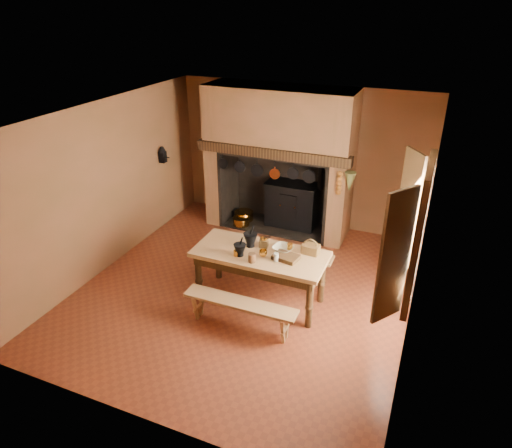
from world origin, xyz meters
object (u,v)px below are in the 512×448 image
(iron_range, at_px, (292,204))
(wicker_basket, at_px, (311,249))
(work_table, at_px, (260,260))
(bench_front, at_px, (240,308))
(coffee_grinder, at_px, (264,243))
(mixing_bowl, at_px, (283,249))

(iron_range, xyz_separation_m, wicker_basket, (1.06, -2.37, 0.45))
(work_table, relative_size, bench_front, 1.20)
(iron_range, bearing_deg, wicker_basket, -66.02)
(coffee_grinder, bearing_deg, iron_range, 89.75)
(bench_front, bearing_deg, wicker_basket, 55.05)
(iron_range, bearing_deg, work_table, -82.15)
(work_table, bearing_deg, iron_range, 97.85)
(wicker_basket, bearing_deg, bench_front, -121.98)
(coffee_grinder, bearing_deg, work_table, -95.55)
(iron_range, distance_m, wicker_basket, 2.63)
(mixing_bowl, distance_m, wicker_basket, 0.40)
(iron_range, distance_m, work_table, 2.66)
(wicker_basket, bearing_deg, iron_range, 116.95)
(coffee_grinder, bearing_deg, mixing_bowl, -9.79)
(bench_front, height_order, mixing_bowl, mixing_bowl)
(iron_range, height_order, bench_front, iron_range)
(coffee_grinder, bearing_deg, wicker_basket, -1.45)
(iron_range, height_order, work_table, iron_range)
(mixing_bowl, bearing_deg, coffee_grinder, 178.65)
(work_table, bearing_deg, coffee_grinder, 92.89)
(iron_range, relative_size, mixing_bowl, 5.27)
(wicker_basket, bearing_deg, coffee_grinder, -170.04)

